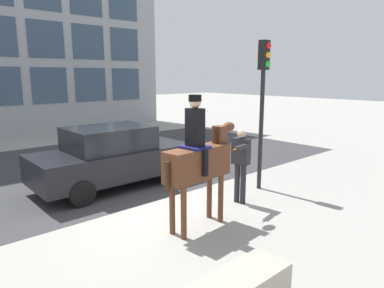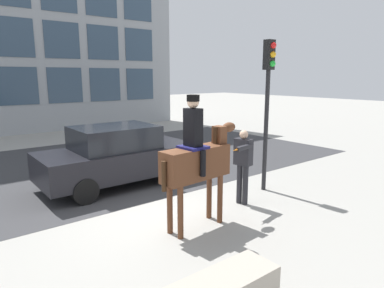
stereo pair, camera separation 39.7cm
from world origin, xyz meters
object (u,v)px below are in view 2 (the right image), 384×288
(mounted_horse_lead, at_px, (197,159))
(traffic_light, at_px, (268,91))
(street_car_near_lane, at_px, (118,155))
(pedestrian_bystander, at_px, (243,161))

(mounted_horse_lead, bearing_deg, traffic_light, 9.08)
(street_car_near_lane, xyz_separation_m, traffic_light, (2.82, -2.76, 1.75))
(pedestrian_bystander, relative_size, traffic_light, 0.46)
(mounted_horse_lead, xyz_separation_m, traffic_light, (2.82, 0.67, 1.20))
(pedestrian_bystander, distance_m, traffic_light, 1.99)
(traffic_light, bearing_deg, pedestrian_bystander, -163.71)
(mounted_horse_lead, distance_m, street_car_near_lane, 3.47)
(pedestrian_bystander, bearing_deg, street_car_near_lane, -73.93)
(pedestrian_bystander, bearing_deg, mounted_horse_lead, -0.15)
(pedestrian_bystander, bearing_deg, traffic_light, -175.06)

